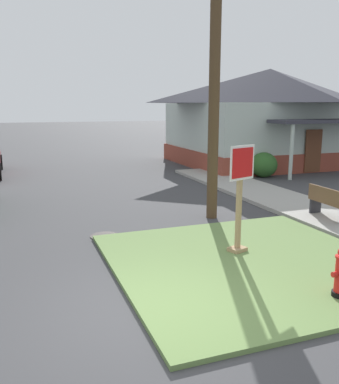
% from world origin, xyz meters
% --- Properties ---
extents(ground_plane, '(160.00, 160.00, 0.00)m').
position_xyz_m(ground_plane, '(0.00, 0.00, 0.00)').
color(ground_plane, '#3D3D3F').
extents(grass_corner_patch, '(5.37, 5.36, 0.08)m').
position_xyz_m(grass_corner_patch, '(2.46, 1.32, 0.04)').
color(grass_corner_patch, '#668447').
rests_on(grass_corner_patch, ground).
extents(sidewalk_strip, '(2.20, 15.26, 0.12)m').
position_xyz_m(sidewalk_strip, '(6.35, 5.14, 0.06)').
color(sidewalk_strip, '#9E9B93').
rests_on(sidewalk_strip, ground).
extents(stop_sign, '(0.68, 0.38, 2.26)m').
position_xyz_m(stop_sign, '(2.50, 1.87, 1.18)').
color(stop_sign, '#A3845B').
rests_on(stop_sign, grass_corner_patch).
extents(manhole_cover, '(0.70, 0.70, 0.02)m').
position_xyz_m(manhole_cover, '(0.08, 4.12, 0.01)').
color(manhole_cover, black).
rests_on(manhole_cover, ground).
extents(street_bench, '(0.45, 1.45, 0.85)m').
position_xyz_m(street_bench, '(6.05, 3.21, 0.58)').
color(street_bench, brown).
rests_on(street_bench, sidewalk_strip).
extents(utility_pole, '(1.78, 0.30, 9.86)m').
position_xyz_m(utility_pole, '(3.30, 4.79, 5.14)').
color(utility_pole, '#4C3823').
rests_on(utility_pole, ground).
extents(corner_house, '(9.98, 9.27, 5.09)m').
position_xyz_m(corner_house, '(11.29, 14.22, 2.61)').
color(corner_house, brown).
rests_on(corner_house, ground).
extents(shrub_near_porch, '(1.19, 1.19, 1.11)m').
position_xyz_m(shrub_near_porch, '(8.47, 10.16, 0.55)').
color(shrub_near_porch, '#2D5A25').
rests_on(shrub_near_porch, ground).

